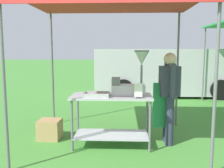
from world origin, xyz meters
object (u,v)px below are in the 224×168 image
object	(u,v)px
donut_cart	(111,110)
van_silver	(167,71)
donut_fryer	(131,80)
menu_sign	(138,92)
donut_tray	(97,95)
vendor	(169,93)
supply_crate	(50,129)
stall_canopy	(112,4)

from	to	relation	value
donut_cart	van_silver	size ratio (longest dim) A/B	0.26
donut_fryer	menu_sign	xyz separation A→B (m)	(0.11, -0.26, -0.17)
donut_tray	vendor	size ratio (longest dim) A/B	0.26
donut_fryer	van_silver	size ratio (longest dim) A/B	0.15
donut_cart	vendor	distance (m)	1.05
donut_cart	vendor	xyz separation A→B (m)	(1.00, 0.17, 0.27)
donut_cart	menu_sign	world-z (taller)	menu_sign
donut_fryer	supply_crate	world-z (taller)	donut_fryer
donut_cart	supply_crate	bearing A→B (deg)	166.05
stall_canopy	donut_tray	distance (m)	1.53
menu_sign	vendor	distance (m)	0.69
stall_canopy	donut_fryer	world-z (taller)	stall_canopy
supply_crate	donut_cart	bearing A→B (deg)	-13.95
van_silver	donut_tray	bearing A→B (deg)	-110.81
menu_sign	vendor	bearing A→B (deg)	36.10
donut_tray	donut_fryer	size ratio (longest dim) A/B	0.54
supply_crate	van_silver	distance (m)	5.79
donut_tray	van_silver	bearing A→B (deg)	69.19
donut_cart	menu_sign	xyz separation A→B (m)	(0.44, -0.23, 0.36)
donut_fryer	menu_sign	world-z (taller)	donut_fryer
donut_fryer	vendor	world-z (taller)	donut_fryer
donut_tray	van_silver	world-z (taller)	van_silver
van_silver	donut_fryer	bearing A→B (deg)	-105.79
stall_canopy	vendor	xyz separation A→B (m)	(1.00, 0.07, -1.51)
van_silver	menu_sign	bearing A→B (deg)	-104.03
stall_canopy	menu_sign	xyz separation A→B (m)	(0.44, -0.33, -1.42)
supply_crate	van_silver	xyz separation A→B (m)	(2.97, 4.92, 0.70)
stall_canopy	supply_crate	bearing A→B (deg)	170.65
stall_canopy	vendor	size ratio (longest dim) A/B	1.83
donut_tray	van_silver	size ratio (longest dim) A/B	0.08
stall_canopy	donut_tray	size ratio (longest dim) A/B	7.14
stall_canopy	donut_tray	xyz separation A→B (m)	(-0.23, -0.24, -1.50)
stall_canopy	donut_tray	world-z (taller)	stall_canopy
donut_tray	supply_crate	size ratio (longest dim) A/B	0.98
vendor	stall_canopy	bearing A→B (deg)	-175.84
menu_sign	van_silver	xyz separation A→B (m)	(1.36, 5.44, -0.11)
donut_fryer	supply_crate	xyz separation A→B (m)	(-1.51, 0.27, -0.98)
donut_fryer	donut_cart	bearing A→B (deg)	-175.79
donut_cart	menu_sign	distance (m)	0.61
menu_sign	donut_fryer	bearing A→B (deg)	112.22
vendor	supply_crate	distance (m)	2.29
donut_fryer	supply_crate	distance (m)	1.81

